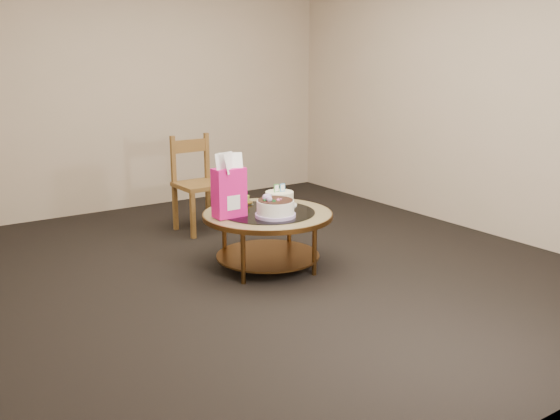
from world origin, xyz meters
TOP-DOWN VIEW (x-y plane):
  - ground at (0.00, 0.00)m, footprint 5.00×5.00m
  - room_walls at (0.00, 0.00)m, footprint 4.52×5.02m
  - coffee_table at (0.00, -0.00)m, footprint 1.02×1.02m
  - decorated_cake at (-0.03, -0.15)m, footprint 0.31×0.31m
  - cream_cake at (0.19, 0.11)m, footprint 0.28×0.28m
  - gift_bag at (-0.32, 0.04)m, footprint 0.24×0.18m
  - pillar_candle at (-0.01, 0.31)m, footprint 0.11×0.11m
  - dining_chair at (0.04, 1.27)m, footprint 0.43×0.43m

SIDE VIEW (x-z plane):
  - ground at x=0.00m, z-range 0.00..0.00m
  - coffee_table at x=0.00m, z-range 0.15..0.61m
  - dining_chair at x=0.04m, z-range 0.01..0.91m
  - pillar_candle at x=-0.01m, z-range 0.44..0.53m
  - cream_cake at x=0.19m, z-range 0.42..0.60m
  - decorated_cake at x=-0.03m, z-range 0.43..0.61m
  - gift_bag at x=-0.32m, z-range 0.46..0.94m
  - room_walls at x=0.00m, z-range 0.24..2.85m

